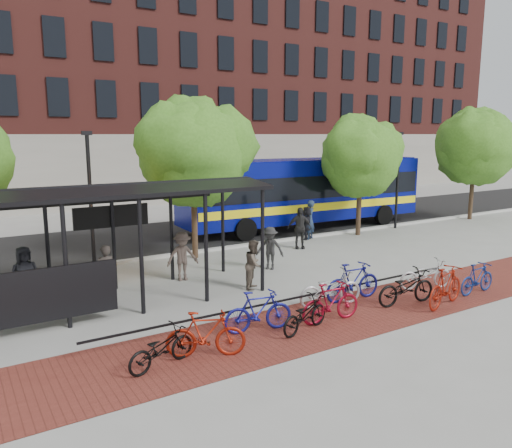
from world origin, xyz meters
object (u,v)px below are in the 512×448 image
bus_shelter (85,206)px  bike_9 (446,287)px  bike_7 (353,282)px  pedestrian_8 (254,264)px  bike_8 (406,287)px  bike_10 (426,274)px  pedestrian_1 (106,273)px  bus (304,189)px  bike_5 (331,302)px  lamp_post_left (90,197)px  bike_11 (477,278)px  tree_c (361,154)px  pedestrian_5 (307,223)px  tree_d (476,144)px  pedestrian_3 (182,256)px  bike_1 (206,334)px  bike_0 (161,348)px  pedestrian_4 (300,228)px  pedestrian_9 (270,248)px  lamp_post_right (398,177)px  pedestrian_7 (309,220)px  bike_3 (258,311)px  bike_6 (330,288)px  bike_4 (305,315)px  tree_b (195,148)px  pedestrian_0 (25,276)px

bus_shelter → bike_9: (8.90, -5.48, -2.39)m
bike_7 → pedestrian_8: bearing=39.3°
bus_shelter → bike_8: bus_shelter is taller
bike_7 → pedestrian_8: 3.26m
bus_shelter → bike_9: size_ratio=5.27×
bike_10 → pedestrian_1: size_ratio=1.07×
bus → bike_5: (-7.81, -11.52, -1.57)m
lamp_post_left → bike_11: (9.62, -9.32, -2.24)m
tree_c → pedestrian_5: 4.43m
tree_d → pedestrian_3: size_ratio=3.82×
bike_1 → pedestrian_1: bearing=34.3°
bike_0 → pedestrian_4: 12.17m
bus_shelter → pedestrian_1: bearing=26.3°
pedestrian_8 → bike_0: bearing=174.1°
pedestrian_5 → pedestrian_9: pedestrian_9 is taller
lamp_post_right → bike_1: bearing=-150.4°
bike_7 → bike_9: bike_9 is taller
pedestrian_7 → lamp_post_right: bearing=150.0°
pedestrian_1 → bike_3: bearing=113.4°
pedestrian_7 → bike_6: bearing=27.8°
bike_4 → bike_6: (1.82, 1.17, 0.08)m
pedestrian_5 → pedestrian_3: bearing=-3.1°
bike_11 → bike_6: bearing=69.6°
lamp_post_right → bike_11: lamp_post_right is taller
bus_shelter → pedestrian_9: size_ratio=6.56×
tree_d → bike_4: bearing=-155.5°
tree_b → bike_8: (2.81, -8.59, -3.93)m
bike_6 → pedestrian_9: (0.72, 4.33, 0.28)m
pedestrian_8 → pedestrian_9: (1.73, 1.69, -0.00)m
bike_6 → bike_11: bearing=-98.4°
bike_3 → pedestrian_3: size_ratio=1.07×
bike_9 → bike_1: bearing=72.2°
tree_c → lamp_post_right: tree_c is taller
bike_0 → pedestrian_1: 5.10m
pedestrian_1 → bike_5: bearing=126.1°
lamp_post_right → pedestrian_7: lamp_post_right is taller
lamp_post_left → bike_8: size_ratio=2.55×
bike_5 → bike_10: 4.61m
pedestrian_0 → pedestrian_5: (12.83, 3.06, -0.08)m
tree_c → tree_b: bearing=180.0°
bike_1 → pedestrian_4: pedestrian_4 is taller
lamp_post_left → bike_0: bearing=-95.1°
bike_8 → pedestrian_3: pedestrian_3 is taller
bike_8 → pedestrian_9: (-1.27, 5.43, 0.28)m
bus → bike_11: (-2.27, -12.08, -1.62)m
pedestrian_8 → bike_6: bearing=-113.9°
bus → tree_c: bearing=-65.9°
bike_8 → bike_10: (1.75, 0.73, -0.04)m
bike_7 → tree_d: bearing=-62.0°
pedestrian_3 → bus: bearing=37.8°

